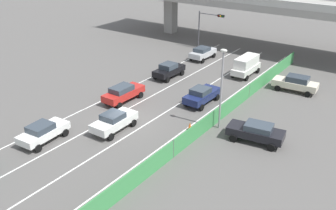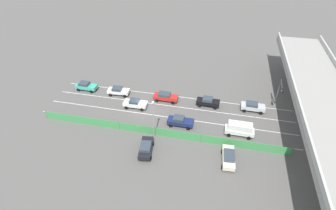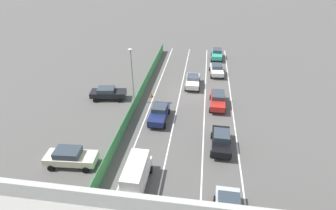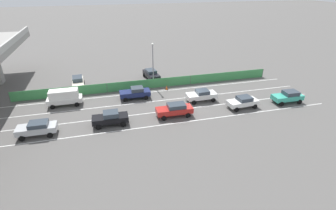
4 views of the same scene
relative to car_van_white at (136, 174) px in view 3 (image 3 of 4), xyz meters
name	(u,v)px [view 3 (image 3 of 4)]	position (x,y,z in m)	size (l,w,h in m)	color
ground_plane	(193,92)	(-3.65, -17.25, -1.29)	(300.00, 300.00, 0.00)	#565451
lane_line_left_edge	(233,112)	(-8.74, -12.74, -1.28)	(0.14, 45.03, 0.01)	silver
lane_line_mid_left	(204,110)	(-5.34, -12.74, -1.28)	(0.14, 45.03, 0.01)	silver
lane_line_mid_right	(177,108)	(-1.95, -12.74, -1.28)	(0.14, 45.03, 0.01)	silver
lane_line_right_edge	(150,106)	(1.45, -12.74, -1.28)	(0.14, 45.03, 0.01)	silver
green_fence	(137,100)	(3.08, -12.74, -0.53)	(0.10, 41.13, 1.52)	#3D8E4C
car_van_white	(136,174)	(0.00, 0.00, 0.00)	(1.99, 4.66, 2.29)	silver
car_sedan_navy	(159,113)	(-0.21, -9.86, -0.36)	(2.09, 4.48, 1.70)	navy
car_sedan_black	(221,140)	(-7.03, -5.84, -0.35)	(2.03, 4.33, 1.72)	black
car_sedan_red	(218,99)	(-6.88, -13.98, -0.35)	(2.00, 4.71, 1.69)	red
car_sedan_white	(217,69)	(-6.93, -23.68, -0.40)	(2.27, 4.37, 1.59)	white
car_taxi_teal	(217,54)	(-7.10, -30.73, -0.35)	(2.07, 4.32, 1.70)	teal
car_hatchback_white	(193,81)	(-3.49, -18.99, -0.38)	(2.09, 4.38, 1.65)	silver
parked_sedan_dark	(108,93)	(7.18, -13.73, -0.37)	(4.72, 2.50, 1.63)	black
parked_sedan_cream	(70,157)	(6.39, -1.47, -0.32)	(4.69, 2.21, 1.75)	beige
street_lamp	(132,71)	(3.64, -13.38, 3.04)	(0.60, 0.36, 7.13)	gray
traffic_cone	(151,94)	(1.75, -15.13, -0.94)	(0.47, 0.47, 0.74)	orange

